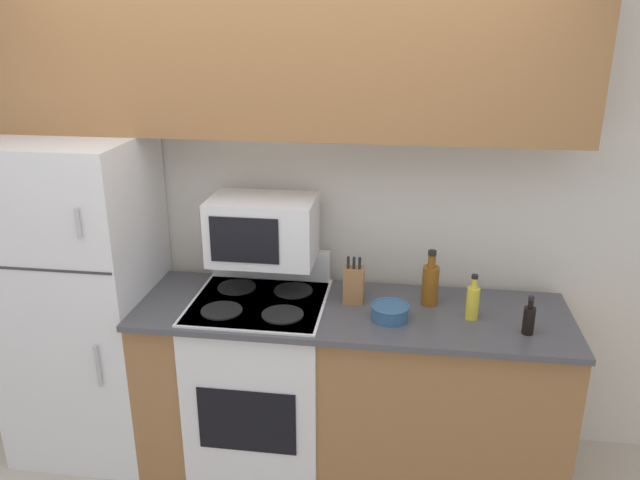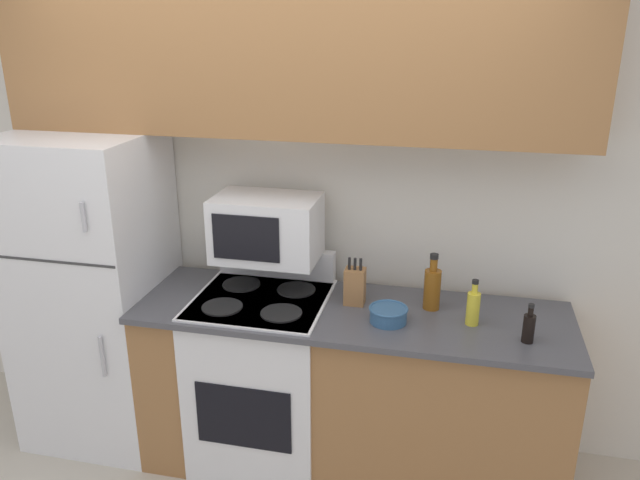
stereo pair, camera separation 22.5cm
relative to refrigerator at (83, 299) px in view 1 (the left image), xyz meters
The scene contains 11 objects.
wall_back 1.18m from the refrigerator, 19.42° to the left, with size 8.00×0.05×2.55m.
lower_cabinets 1.46m from the refrigerator, ahead, with size 2.08×0.66×0.91m.
refrigerator is the anchor object (origin of this frame).
upper_cabinets 1.59m from the refrigerator, 10.16° to the left, with size 2.81×0.31×0.68m.
stove 1.02m from the refrigerator, ahead, with size 0.66×0.64×1.08m.
microwave 1.03m from the refrigerator, ahead, with size 0.52×0.34×0.32m.
knife_block 1.42m from the refrigerator, ahead, with size 0.10×0.08×0.24m.
bowl 1.60m from the refrigerator, ahead, with size 0.18×0.18×0.07m.
bottle_cooking_spray 1.98m from the refrigerator, ahead, with size 0.06×0.06×0.22m.
bottle_soy_sauce 2.22m from the refrigerator, ahead, with size 0.05×0.05×0.18m.
bottle_whiskey 1.79m from the refrigerator, ahead, with size 0.08×0.08×0.28m.
Camera 1 is at (0.60, -2.41, 2.25)m, focal length 35.00 mm.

